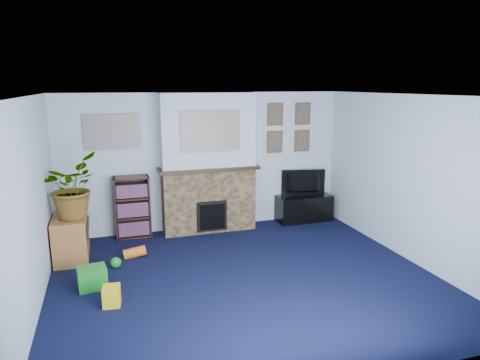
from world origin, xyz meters
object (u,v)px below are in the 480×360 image
object	(u,v)px
tv_stand	(304,209)
sideboard	(71,236)
bookshelf	(133,208)
television	(304,183)

from	to	relation	value
tv_stand	sideboard	size ratio (longest dim) A/B	1.23
bookshelf	television	bearing A→B (deg)	-1.03
television	sideboard	xyz separation A→B (m)	(-4.08, -0.61, -0.38)
sideboard	television	bearing A→B (deg)	8.56
tv_stand	bookshelf	distance (m)	3.15
tv_stand	television	bearing A→B (deg)	90.00
television	sideboard	world-z (taller)	television
tv_stand	television	size ratio (longest dim) A/B	1.24
tv_stand	television	distance (m)	0.50
tv_stand	bookshelf	bearing A→B (deg)	178.60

